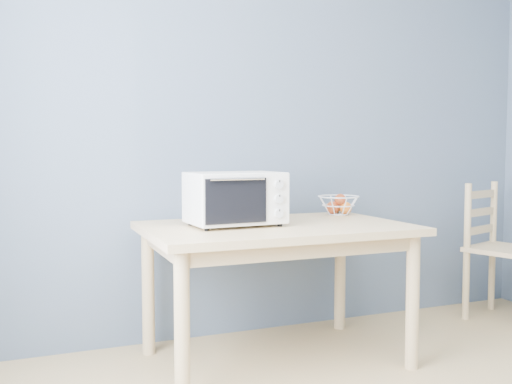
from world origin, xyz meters
name	(u,v)px	position (x,y,z in m)	size (l,w,h in m)	color
dining_table	(276,243)	(-0.18, 1.70, 0.65)	(1.40, 0.90, 0.75)	#D6B180
toaster_oven	(232,198)	(-0.42, 1.73, 0.90)	(0.50, 0.38, 0.28)	white
fruit_basket	(338,204)	(0.37, 1.99, 0.82)	(0.28, 0.28, 0.13)	silver
dining_chair	(500,252)	(1.57, 1.85, 0.46)	(0.55, 0.55, 0.93)	#D6B180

